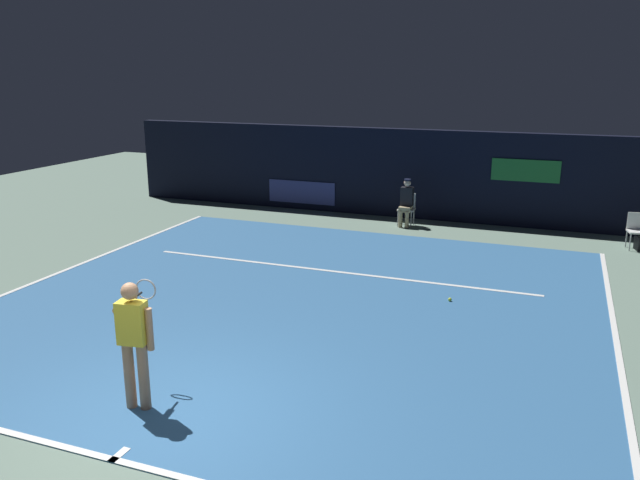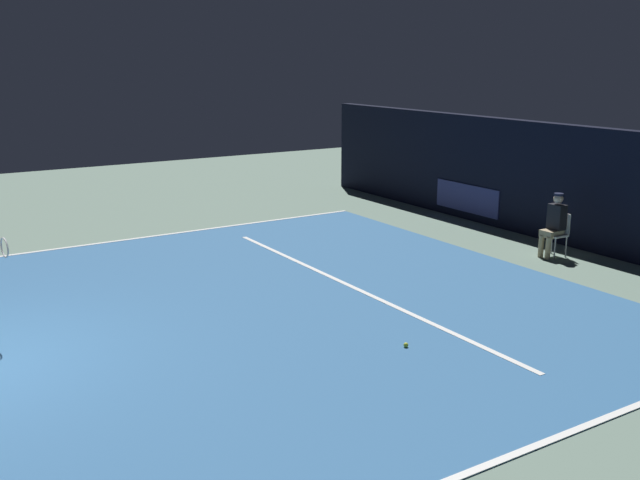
# 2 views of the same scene
# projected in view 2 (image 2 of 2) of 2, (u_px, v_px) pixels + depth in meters

# --- Properties ---
(ground_plane) EXTENTS (34.53, 34.53, 0.00)m
(ground_plane) POSITION_uv_depth(u_px,v_px,m) (256.00, 307.00, 11.96)
(ground_plane) COLOR slate
(court_surface) EXTENTS (11.16, 11.01, 0.01)m
(court_surface) POSITION_uv_depth(u_px,v_px,m) (256.00, 306.00, 11.96)
(court_surface) COLOR #336699
(court_surface) RESTS_ON ground
(line_sideline_left) EXTENTS (0.10, 11.01, 0.01)m
(line_sideline_left) POSITION_uv_depth(u_px,v_px,m) (503.00, 459.00, 7.41)
(line_sideline_left) COLOR white
(line_sideline_left) RESTS_ON court_surface
(line_sideline_right) EXTENTS (0.10, 11.01, 0.01)m
(line_sideline_right) POSITION_uv_depth(u_px,v_px,m) (145.00, 237.00, 16.50)
(line_sideline_right) COLOR white
(line_sideline_right) RESTS_ON court_surface
(line_service) EXTENTS (8.70, 0.10, 0.01)m
(line_service) POSITION_uv_depth(u_px,v_px,m) (352.00, 287.00, 12.95)
(line_service) COLOR white
(line_service) RESTS_ON court_surface
(back_wall) EXTENTS (17.61, 0.33, 2.60)m
(back_wall) POSITION_uv_depth(u_px,v_px,m) (574.00, 186.00, 15.61)
(back_wall) COLOR black
(back_wall) RESTS_ON ground
(line_judge_on_chair) EXTENTS (0.44, 0.53, 1.32)m
(line_judge_on_chair) POSITION_uv_depth(u_px,v_px,m) (554.00, 224.00, 14.81)
(line_judge_on_chair) COLOR white
(line_judge_on_chair) RESTS_ON ground
(tennis_ball) EXTENTS (0.07, 0.07, 0.07)m
(tennis_ball) POSITION_uv_depth(u_px,v_px,m) (406.00, 345.00, 10.26)
(tennis_ball) COLOR #CCE033
(tennis_ball) RESTS_ON court_surface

